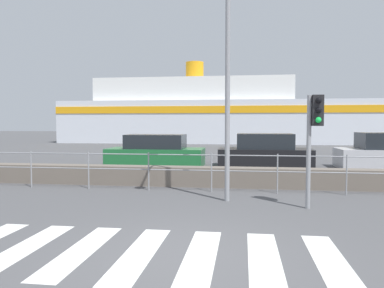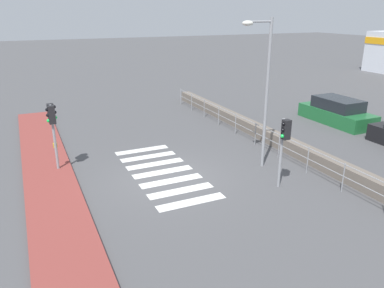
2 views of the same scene
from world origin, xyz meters
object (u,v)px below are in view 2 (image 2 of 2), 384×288
traffic_light_near (52,120)px  parked_car_green (337,112)px  streetlamp (262,78)px  traffic_light_far (284,138)px

traffic_light_near → parked_car_green: (-0.66, 15.06, -1.49)m
parked_car_green → traffic_light_near: bearing=-87.5°
traffic_light_near → streetlamp: streetlamp is taller
traffic_light_far → parked_car_green: size_ratio=0.58×
traffic_light_far → streetlamp: (-1.94, 0.33, 1.74)m
traffic_light_near → parked_car_green: bearing=92.5°
traffic_light_far → parked_car_green: bearing=124.3°
streetlamp → traffic_light_far: bearing=-9.7°
streetlamp → traffic_light_near: bearing=-111.6°
traffic_light_near → parked_car_green: 15.14m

